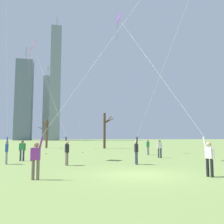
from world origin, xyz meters
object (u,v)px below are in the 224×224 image
Objects in this scene: bystander_watching_nearby at (160,148)px; bare_tree_leftmost at (46,132)px; kite_flyer_midfield_center_pink at (56,117)px; kite_flyer_foreground_left_white at (6,113)px; distant_kite_low_near_trees_orange at (68,6)px; bystander_strolling_midfield at (22,149)px; kite_flyer_midfield_left_purple at (184,118)px; bystander_far_off_by_trees at (148,146)px; bare_tree_far_right_edge at (105,129)px; kite_flyer_foreground_right_green at (68,110)px; kite_flyer_midfield_right_blue at (144,128)px.

bystander_watching_nearby is 0.33× the size of bare_tree_leftmost.
kite_flyer_midfield_center_pink is 6.40× the size of bystander_watching_nearby.
distant_kite_low_near_trees_orange is (4.45, 12.23, 14.71)m from kite_flyer_foreground_left_white.
bare_tree_leftmost is (1.13, 23.38, 1.79)m from bystander_strolling_midfield.
kite_flyer_midfield_left_purple reaches higher than bystander_strolling_midfield.
kite_flyer_midfield_left_purple is 13.00m from bystander_far_off_by_trees.
distant_kite_low_near_trees_orange is (-7.95, 8.68, 17.22)m from bystander_watching_nearby.
bystander_watching_nearby is 11.71m from bystander_strolling_midfield.
bare_tree_far_right_edge is (10.66, 19.86, 2.28)m from bystander_strolling_midfield.
kite_flyer_foreground_left_white is at bearing -169.48° from kite_flyer_midfield_center_pink.
kite_flyer_foreground_right_green is 2.08× the size of bare_tree_far_right_edge.
kite_flyer_midfield_center_pink is 4.34m from bystander_strolling_midfield.
kite_flyer_foreground_right_green is at bearing -124.39° from bystander_far_off_by_trees.
bystander_watching_nearby is at bearing 57.52° from kite_flyer_midfield_right_blue.
kite_flyer_foreground_left_white is at bearing -116.16° from bare_tree_far_right_edge.
distant_kite_low_near_trees_orange reaches higher than kite_flyer_midfield_center_pink.
kite_flyer_foreground_left_white reaches higher than bystander_far_off_by_trees.
distant_kite_low_near_trees_orange is (1.26, 11.64, 14.86)m from kite_flyer_midfield_center_pink.
kite_flyer_foreground_left_white is (-9.84, 5.37, 0.57)m from kite_flyer_midfield_left_purple.
kite_flyer_foreground_left_white reaches higher than bystander_strolling_midfield.
bystander_strolling_midfield is (-9.15, 8.62, -1.94)m from kite_flyer_midfield_left_purple.
bystander_watching_nearby is (-0.30, -3.61, 0.00)m from bystander_far_off_by_trees.
kite_flyer_midfield_right_blue is at bearing -72.90° from distant_kite_low_near_trees_orange.
bare_tree_leftmost is (-7.02, 28.68, 0.27)m from kite_flyer_midfield_right_blue.
bare_tree_leftmost reaches higher than bystander_strolling_midfield.
kite_flyer_midfield_right_blue is at bearing -33.01° from bystander_strolling_midfield.
bystander_far_off_by_trees and bystander_watching_nearby have the same top height.
kite_flyer_foreground_right_green is 23.66m from distant_kite_low_near_trees_orange.
distant_kite_low_near_trees_orange is at bearing -122.41° from bare_tree_far_right_edge.
bystander_far_off_by_trees is 19.76m from distant_kite_low_near_trees_orange.
kite_flyer_midfield_right_blue reaches higher than bystander_strolling_midfield.
kite_flyer_midfield_right_blue is (5.15, 3.96, -0.65)m from kite_flyer_foreground_right_green.
kite_flyer_foreground_right_green is 7.59× the size of bystander_watching_nearby.
bystander_far_off_by_trees is 12.63m from bystander_strolling_midfield.
kite_flyer_midfield_right_blue is 10.10m from bystander_far_off_by_trees.
kite_flyer_midfield_center_pink is 26.09m from bare_tree_leftmost.
kite_flyer_foreground_left_white is (-3.68, 6.00, 0.34)m from kite_flyer_foreground_right_green.
kite_flyer_midfield_left_purple is at bearing -28.60° from kite_flyer_foreground_left_white.
kite_flyer_midfield_right_blue is 25.29m from bare_tree_far_right_edge.
kite_flyer_midfield_right_blue reaches higher than bare_tree_leftmost.
kite_flyer_midfield_left_purple is 11.22m from kite_flyer_foreground_left_white.
kite_flyer_foreground_left_white is 11.33× the size of bystander_watching_nearby.
kite_flyer_midfield_right_blue reaches higher than kite_flyer_midfield_left_purple.
distant_kite_low_near_trees_orange is at bearing 132.49° from bystander_watching_nearby.
bystander_watching_nearby is (12.40, 3.55, -2.52)m from kite_flyer_foreground_left_white.
kite_flyer_midfield_center_pink reaches higher than bystander_watching_nearby.
bare_tree_far_right_edge is at bearing 84.29° from kite_flyer_midfield_right_blue.
distant_kite_low_near_trees_orange reaches higher than bystander_watching_nearby.
bystander_watching_nearby is 1.00× the size of bystander_strolling_midfield.
kite_flyer_foreground_right_green is at bearing -142.46° from kite_flyer_midfield_right_blue.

